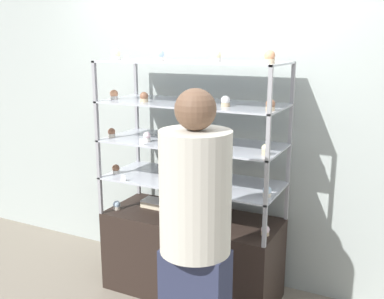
{
  "coord_description": "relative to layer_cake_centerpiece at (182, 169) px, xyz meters",
  "views": [
    {
      "loc": [
        1.39,
        -2.75,
        1.85
      ],
      "look_at": [
        0.0,
        0.0,
        1.11
      ],
      "focal_mm": 42.0,
      "sensor_mm": 36.0,
      "label": 1
    }
  ],
  "objects": [
    {
      "name": "cupcake_18",
      "position": [
        0.3,
        -0.1,
        0.82
      ],
      "size": [
        0.07,
        0.07,
        0.08
      ],
      "color": "white",
      "rests_on": "display_riser_top"
    },
    {
      "name": "cupcake_2",
      "position": [
        0.68,
        -0.12,
        -0.3
      ],
      "size": [
        0.06,
        0.06,
        0.07
      ],
      "color": "#CCB28C",
      "rests_on": "display_base"
    },
    {
      "name": "price_tag_2",
      "position": [
        -0.16,
        -0.29,
        0.24
      ],
      "size": [
        0.04,
        0.0,
        0.04
      ],
      "color": "white",
      "rests_on": "display_riser_middle"
    },
    {
      "name": "price_tag_0",
      "position": [
        0.17,
        -0.29,
        -0.31
      ],
      "size": [
        0.04,
        0.0,
        0.04
      ],
      "color": "white",
      "rests_on": "display_base"
    },
    {
      "name": "cupcake_8",
      "position": [
        0.1,
        -0.14,
        0.26
      ],
      "size": [
        0.05,
        0.05,
        0.07
      ],
      "color": "white",
      "rests_on": "display_riser_middle"
    },
    {
      "name": "cupcake_11",
      "position": [
        -0.48,
        -0.15,
        0.53
      ],
      "size": [
        0.06,
        0.06,
        0.07
      ],
      "color": "white",
      "rests_on": "display_riser_upper"
    },
    {
      "name": "display_riser_lower",
      "position": [
        0.1,
        -0.04,
        -0.07
      ],
      "size": [
        1.28,
        0.53,
        0.28
      ],
      "color": "#99999E",
      "rests_on": "display_base"
    },
    {
      "name": "cupcake_15",
      "position": [
        0.7,
        -0.17,
        0.53
      ],
      "size": [
        0.06,
        0.06,
        0.07
      ],
      "color": "#CCB28C",
      "rests_on": "display_riser_upper"
    },
    {
      "name": "cupcake_17",
      "position": [
        -0.08,
        -0.17,
        0.82
      ],
      "size": [
        0.07,
        0.07,
        0.08
      ],
      "color": "white",
      "rests_on": "display_riser_top"
    },
    {
      "name": "display_riser_upper",
      "position": [
        0.1,
        -0.04,
        0.48
      ],
      "size": [
        1.28,
        0.53,
        0.28
      ],
      "color": "#99999E",
      "rests_on": "display_riser_middle"
    },
    {
      "name": "cupcake_19",
      "position": [
        0.67,
        -0.13,
        0.82
      ],
      "size": [
        0.07,
        0.07,
        0.08
      ],
      "color": "#CCB28C",
      "rests_on": "display_riser_top"
    },
    {
      "name": "customer_figure",
      "position": [
        0.5,
        -0.8,
        -0.08
      ],
      "size": [
        0.38,
        0.38,
        1.63
      ],
      "color": "#282D47",
      "rests_on": "ground_plane"
    },
    {
      "name": "display_base",
      "position": [
        0.1,
        -0.04,
        -0.64
      ],
      "size": [
        1.28,
        0.53,
        0.61
      ],
      "color": "black",
      "rests_on": "ground_plane"
    },
    {
      "name": "price_tag_4",
      "position": [
        -0.26,
        -0.29,
        0.8
      ],
      "size": [
        0.04,
        0.0,
        0.04
      ],
      "color": "white",
      "rests_on": "display_riser_top"
    },
    {
      "name": "display_riser_top",
      "position": [
        0.1,
        -0.04,
        0.76
      ],
      "size": [
        1.28,
        0.53,
        0.28
      ],
      "color": "#99999E",
      "rests_on": "display_riser_upper"
    },
    {
      "name": "layer_cake_centerpiece",
      "position": [
        0.0,
        0.0,
        0.0
      ],
      "size": [
        0.21,
        0.21,
        0.11
      ],
      "color": "#DBBC84",
      "rests_on": "display_riser_lower"
    },
    {
      "name": "cupcake_3",
      "position": [
        -0.48,
        -0.16,
        -0.02
      ],
      "size": [
        0.06,
        0.06,
        0.07
      ],
      "color": "white",
      "rests_on": "display_riser_lower"
    },
    {
      "name": "cupcake_12",
      "position": [
        -0.2,
        -0.18,
        0.53
      ],
      "size": [
        0.06,
        0.06,
        0.07
      ],
      "color": "#CCB28C",
      "rests_on": "display_riser_upper"
    },
    {
      "name": "display_riser_middle",
      "position": [
        0.1,
        -0.04,
        0.21
      ],
      "size": [
        1.28,
        0.53,
        0.28
      ],
      "color": "#99999E",
      "rests_on": "display_riser_lower"
    },
    {
      "name": "price_tag_1",
      "position": [
        -0.32,
        -0.29,
        -0.04
      ],
      "size": [
        0.04,
        0.0,
        0.04
      ],
      "color": "white",
      "rests_on": "display_riser_lower"
    },
    {
      "name": "ground_plane",
      "position": [
        0.1,
        -0.04,
        -0.95
      ],
      "size": [
        20.0,
        20.0,
        0.0
      ],
      "primitive_type": "plane",
      "color": "gray"
    },
    {
      "name": "cupcake_14",
      "position": [
        0.39,
        -0.13,
        0.53
      ],
      "size": [
        0.06,
        0.06,
        0.07
      ],
      "color": "#CCB28C",
      "rests_on": "display_riser_upper"
    },
    {
      "name": "cupcake_9",
      "position": [
        0.38,
        -0.19,
        0.26
      ],
      "size": [
        0.05,
        0.05,
        0.07
      ],
      "color": "beige",
      "rests_on": "display_riser_middle"
    },
    {
      "name": "cupcake_13",
      "position": [
        0.11,
        -0.13,
        0.53
      ],
      "size": [
        0.06,
        0.06,
        0.07
      ],
      "color": "white",
      "rests_on": "display_riser_upper"
    },
    {
      "name": "cupcake_6",
      "position": [
        -0.49,
        -0.18,
        0.26
      ],
      "size": [
        0.05,
        0.05,
        0.07
      ],
      "color": "beige",
      "rests_on": "display_riser_middle"
    },
    {
      "name": "cupcake_16",
      "position": [
        -0.47,
        -0.11,
        0.82
      ],
      "size": [
        0.07,
        0.07,
        0.08
      ],
      "color": "white",
      "rests_on": "display_riser_top"
    },
    {
      "name": "cupcake_10",
      "position": [
        0.68,
        -0.18,
        0.26
      ],
      "size": [
        0.05,
        0.05,
        0.07
      ],
      "color": "#CCB28C",
      "rests_on": "display_riser_middle"
    },
    {
      "name": "cupcake_4",
      "position": [
        0.29,
        -0.16,
        -0.02
      ],
      "size": [
        0.06,
        0.06,
        0.07
      ],
      "color": "beige",
      "rests_on": "display_riser_lower"
    },
    {
      "name": "price_tag_3",
      "position": [
        0.32,
        -0.29,
        0.52
      ],
      "size": [
        0.04,
        0.0,
        0.04
      ],
      "color": "white",
      "rests_on": "display_riser_upper"
    },
    {
      "name": "back_wall",
      "position": [
        0.1,
        0.37,
        0.35
      ],
      "size": [
        8.0,
        0.05,
        2.6
      ],
      "color": "#A8B2AD",
      "rests_on": "ground_plane"
    },
    {
      "name": "cupcake_0",
      "position": [
        -0.47,
        -0.18,
        -0.3
      ],
      "size": [
        0.06,
        0.06,
        0.07
      ],
      "color": "beige",
      "rests_on": "display_base"
    },
    {
      "name": "cupcake_1",
      "position": [
        0.28,
        -0.15,
        -0.3
      ],
      "size": [
        0.06,
        0.06,
        0.07
      ],
      "color": "beige",
      "rests_on": "display_base"
    },
    {
      "name": "sheet_cake_frosted",
      "position": [
        -0.22,
        0.0,
        -0.31
      ],
      "size": [
        0.25,
        0.13,
        0.06
      ],
      "color": "beige",
      "rests_on": "display_base"
    },
    {
      "name": "cupcake_7",
      "position": [
        -0.18,
        -0.18,
        0.26
      ],
      "size": [
        0.05,
        0.05,
        0.07
      ],
      "color": "white",
      "rests_on": "display_riser_middle"
    },
    {
      "name": "cupcake_5",
      "position": [
        0.69,
        -0.15,
        -0.02
      ],
      "size": [
        0.06,
        0.06,
        0.07
      ],
      "color": "beige",
      "rests_on": "display_riser_lower"
    }
  ]
}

